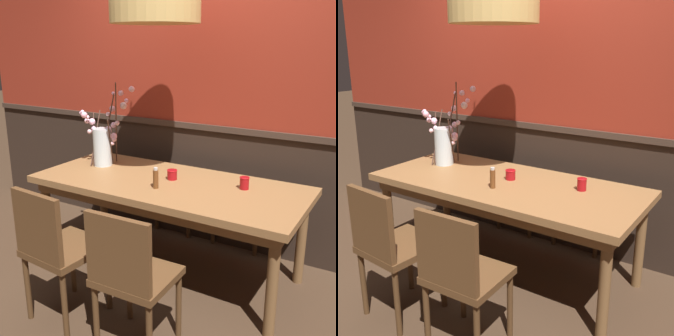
{
  "view_description": "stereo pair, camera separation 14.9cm",
  "coord_description": "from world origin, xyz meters",
  "views": [
    {
      "loc": [
        1.48,
        -2.48,
        1.71
      ],
      "look_at": [
        0.0,
        0.0,
        0.84
      ],
      "focal_mm": 44.28,
      "sensor_mm": 36.0,
      "label": 1
    },
    {
      "loc": [
        1.61,
        -2.4,
        1.71
      ],
      "look_at": [
        0.0,
        0.0,
        0.84
      ],
      "focal_mm": 44.28,
      "sensor_mm": 36.0,
      "label": 2
    }
  ],
  "objects": [
    {
      "name": "chair_far_side_right",
      "position": [
        0.33,
        0.84,
        0.54
      ],
      "size": [
        0.48,
        0.45,
        0.95
      ],
      "color": "brown",
      "rests_on": "ground"
    },
    {
      "name": "candle_holder_nearer_edge",
      "position": [
        -0.0,
        0.06,
        0.77
      ],
      "size": [
        0.08,
        0.08,
        0.07
      ],
      "color": "#9E0F14",
      "rests_on": "dining_table"
    },
    {
      "name": "ground_plane",
      "position": [
        0.0,
        0.0,
        0.0
      ],
      "size": [
        24.0,
        24.0,
        0.0
      ],
      "primitive_type": "plane",
      "color": "#422D1E"
    },
    {
      "name": "dining_table",
      "position": [
        0.0,
        0.0,
        0.65
      ],
      "size": [
        2.02,
        0.87,
        0.73
      ],
      "color": "olive",
      "rests_on": "ground"
    },
    {
      "name": "candle_holder_nearer_center",
      "position": [
        0.54,
        0.13,
        0.78
      ],
      "size": [
        0.07,
        0.07,
        0.09
      ],
      "color": "#9E0F14",
      "rests_on": "dining_table"
    },
    {
      "name": "chair_near_side_right",
      "position": [
        0.28,
        -0.87,
        0.5
      ],
      "size": [
        0.43,
        0.41,
        0.88
      ],
      "color": "brown",
      "rests_on": "ground"
    },
    {
      "name": "back_wall",
      "position": [
        0.0,
        0.68,
        1.34
      ],
      "size": [
        5.13,
        0.14,
        2.69
      ],
      "color": "#2D2119",
      "rests_on": "ground"
    },
    {
      "name": "chair_far_side_left",
      "position": [
        -0.3,
        0.84,
        0.51
      ],
      "size": [
        0.43,
        0.44,
        0.92
      ],
      "color": "brown",
      "rests_on": "ground"
    },
    {
      "name": "chair_near_side_left",
      "position": [
        -0.27,
        -0.87,
        0.51
      ],
      "size": [
        0.44,
        0.46,
        0.9
      ],
      "color": "brown",
      "rests_on": "ground"
    },
    {
      "name": "vase_with_blossoms",
      "position": [
        -0.68,
        0.1,
        0.92
      ],
      "size": [
        0.44,
        0.29,
        0.69
      ],
      "color": "silver",
      "rests_on": "dining_table"
    },
    {
      "name": "pendant_lamp",
      "position": [
        -0.11,
        0.02,
        1.97
      ],
      "size": [
        0.62,
        0.62,
        0.85
      ],
      "color": "tan"
    },
    {
      "name": "condiment_bottle",
      "position": [
        0.0,
        -0.17,
        0.8
      ],
      "size": [
        0.04,
        0.04,
        0.15
      ],
      "color": "brown",
      "rests_on": "dining_table"
    }
  ]
}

